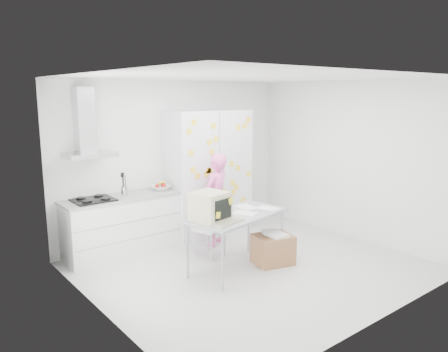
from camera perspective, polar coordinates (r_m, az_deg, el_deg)
floor at (r=6.49m, az=3.71°, el=-11.85°), size 4.50×4.00×0.02m
walls at (r=6.64m, az=-0.33°, el=0.93°), size 4.52×4.01×2.70m
ceiling at (r=6.00m, az=4.02°, el=12.80°), size 4.50×4.00×0.02m
counter_run at (r=7.05m, az=-13.08°, el=-6.12°), size 1.84×0.63×1.28m
range_hood at (r=6.72m, az=-17.61°, el=5.77°), size 0.70×0.48×1.01m
tall_cabinet at (r=7.70m, az=-2.09°, el=0.39°), size 1.50×0.68×2.20m
person at (r=7.16m, az=-1.07°, el=-3.11°), size 0.66×0.55×1.53m
desk at (r=5.94m, az=-0.42°, el=-4.62°), size 1.62×1.03×1.20m
chair at (r=6.77m, az=-2.41°, el=-6.22°), size 0.50×0.50×0.90m
cardboard_box at (r=6.57m, az=6.42°, el=-9.43°), size 0.64×0.56×0.48m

